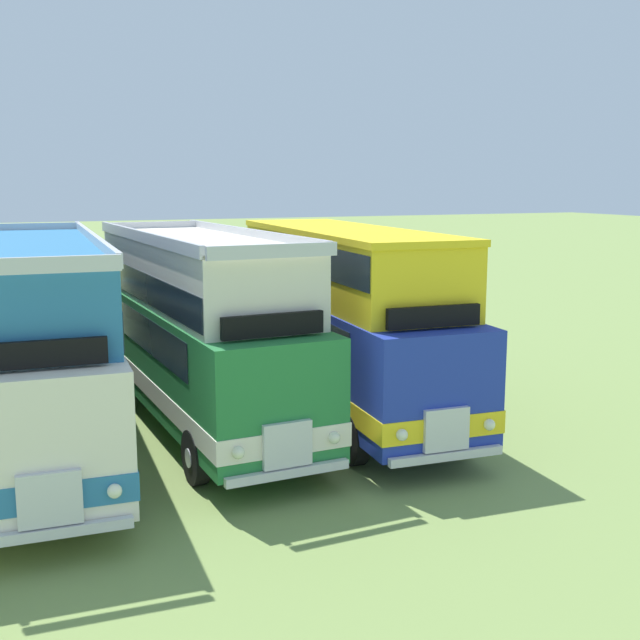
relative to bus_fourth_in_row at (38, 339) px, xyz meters
name	(u,v)px	position (x,y,z in m)	size (l,w,h in m)	color
bus_fourth_in_row	(38,339)	(0.00, 0.00, 0.00)	(2.99, 11.34, 4.52)	silver
bus_fifth_in_row	(200,326)	(3.48, 0.22, -0.01)	(3.02, 9.97, 4.52)	#237538
bus_sixth_in_row	(345,313)	(6.98, -0.02, 0.11)	(3.06, 10.14, 4.49)	#1E339E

